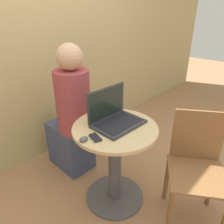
# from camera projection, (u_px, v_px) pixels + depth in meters

# --- Properties ---
(ground_plane) EXTENTS (12.00, 12.00, 0.00)m
(ground_plane) POSITION_uv_depth(u_px,v_px,m) (115.00, 196.00, 1.94)
(ground_plane) COLOR #9E704C
(back_wall) EXTENTS (7.00, 0.05, 2.60)m
(back_wall) POSITION_uv_depth(u_px,v_px,m) (31.00, 33.00, 2.02)
(back_wall) COLOR tan
(back_wall) RESTS_ON ground_plane
(round_table) EXTENTS (0.64, 0.64, 0.71)m
(round_table) POSITION_uv_depth(u_px,v_px,m) (115.00, 157.00, 1.75)
(round_table) COLOR #4C4C51
(round_table) RESTS_ON ground_plane
(laptop) EXTENTS (0.38, 0.28, 0.27)m
(laptop) POSITION_uv_depth(u_px,v_px,m) (114.00, 117.00, 1.66)
(laptop) COLOR #2D2D33
(laptop) RESTS_ON round_table
(cell_phone) EXTENTS (0.08, 0.11, 0.02)m
(cell_phone) POSITION_uv_depth(u_px,v_px,m) (95.00, 138.00, 1.48)
(cell_phone) COLOR black
(cell_phone) RESTS_ON round_table
(computer_mouse) EXTENTS (0.06, 0.05, 0.03)m
(computer_mouse) POSITION_uv_depth(u_px,v_px,m) (84.00, 139.00, 1.45)
(computer_mouse) COLOR #4C4C51
(computer_mouse) RESTS_ON round_table
(chair_empty) EXTENTS (0.55, 0.55, 0.86)m
(chair_empty) POSITION_uv_depth(u_px,v_px,m) (196.00, 168.00, 1.60)
(chair_empty) COLOR brown
(chair_empty) RESTS_ON ground_plane
(person_seated) EXTENTS (0.31, 0.48, 1.26)m
(person_seated) POSITION_uv_depth(u_px,v_px,m) (72.00, 121.00, 2.07)
(person_seated) COLOR #3D4766
(person_seated) RESTS_ON ground_plane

